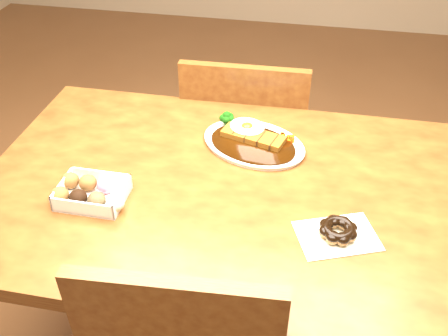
% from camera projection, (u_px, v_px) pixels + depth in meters
% --- Properties ---
extents(table, '(1.20, 0.80, 0.75)m').
position_uv_depth(table, '(222.00, 214.00, 1.29)').
color(table, '#4F240F').
rests_on(table, ground).
extents(chair_far, '(0.43, 0.43, 0.87)m').
position_uv_depth(chair_far, '(246.00, 150.00, 1.81)').
color(chair_far, '#4F240F').
rests_on(chair_far, ground).
extents(katsu_curry_plate, '(0.34, 0.29, 0.06)m').
position_uv_depth(katsu_curry_plate, '(253.00, 140.00, 1.36)').
color(katsu_curry_plate, white).
rests_on(katsu_curry_plate, table).
extents(donut_box, '(0.18, 0.12, 0.04)m').
position_uv_depth(donut_box, '(90.00, 192.00, 1.17)').
color(donut_box, white).
rests_on(donut_box, table).
extents(pon_de_ring, '(0.20, 0.17, 0.03)m').
position_uv_depth(pon_de_ring, '(338.00, 231.00, 1.08)').
color(pon_de_ring, silver).
rests_on(pon_de_ring, table).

